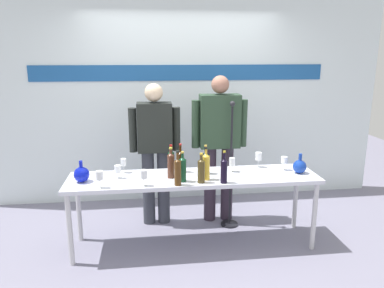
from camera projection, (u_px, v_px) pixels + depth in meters
The scene contains 24 objects.
ground_plane at pixel (194, 244), 3.89m from camera, with size 10.00×10.00×0.00m, color slate.
back_wall at pixel (181, 89), 4.86m from camera, with size 5.43×0.11×3.00m.
display_table at pixel (194, 182), 3.73m from camera, with size 2.52×0.58×0.76m.
decanter_blue_left at pixel (82, 174), 3.53m from camera, with size 0.15×0.15×0.21m.
decanter_blue_right at pixel (300, 166), 3.79m from camera, with size 0.14×0.14×0.21m.
presenter_left at pixel (155, 146), 4.18m from camera, with size 0.58×0.22×1.65m.
presenter_right at pixel (219, 139), 4.25m from camera, with size 0.65×0.22×1.73m.
wine_bottle_0 at pixel (180, 161), 3.82m from camera, with size 0.07×0.07×0.30m.
wine_bottle_1 at pixel (224, 170), 3.49m from camera, with size 0.06×0.06×0.32m.
wine_bottle_2 at pixel (178, 171), 3.43m from camera, with size 0.07×0.07×0.34m.
wine_bottle_3 at pixel (205, 162), 3.76m from camera, with size 0.07×0.07×0.30m.
wine_bottle_4 at pixel (171, 161), 3.81m from camera, with size 0.07×0.07×0.29m.
wine_bottle_5 at pixel (171, 164), 3.63m from camera, with size 0.07×0.07×0.31m.
wine_bottle_6 at pixel (183, 168), 3.53m from camera, with size 0.07×0.07×0.30m.
wine_bottle_7 at pixel (201, 170), 3.50m from camera, with size 0.07×0.07×0.29m.
wine_bottle_8 at pixel (206, 166), 3.58m from camera, with size 0.08×0.08×0.33m.
wine_glass_left_0 at pixel (144, 175), 3.41m from camera, with size 0.07×0.07×0.16m.
wine_glass_left_1 at pixel (99, 176), 3.36m from camera, with size 0.07×0.07×0.16m.
wine_glass_left_2 at pixel (118, 169), 3.63m from camera, with size 0.07×0.07×0.13m.
wine_glass_left_3 at pixel (123, 163), 3.80m from camera, with size 0.06×0.06×0.15m.
wine_glass_right_0 at pixel (232, 162), 3.83m from camera, with size 0.06×0.06×0.15m.
wine_glass_right_1 at pixel (284, 160), 3.88m from camera, with size 0.07×0.07×0.15m.
wine_glass_right_2 at pixel (258, 157), 3.98m from camera, with size 0.07×0.07×0.17m.
microphone_stand at pixel (230, 186), 4.21m from camera, with size 0.20×0.20×1.46m.
Camera 1 is at (-0.45, -3.50, 1.97)m, focal length 34.39 mm.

